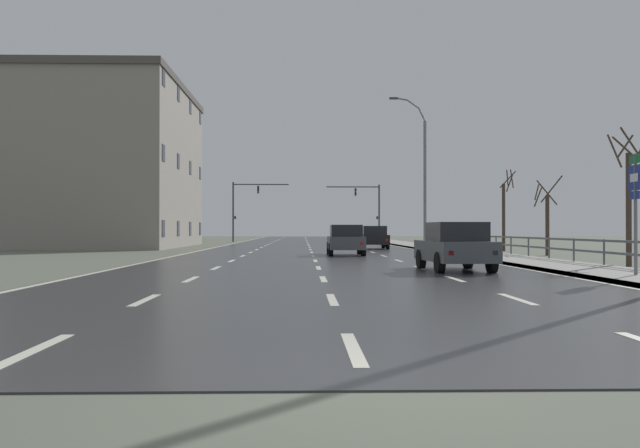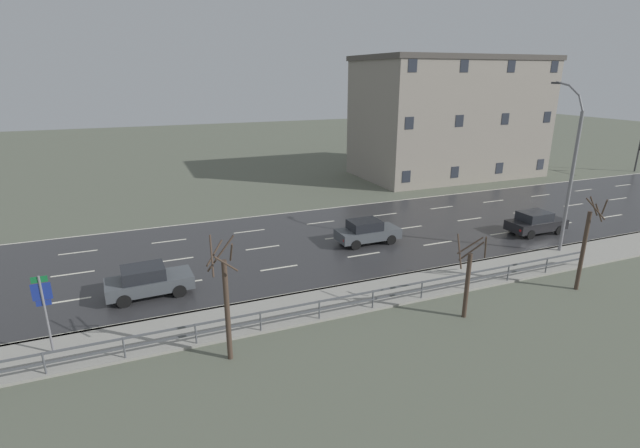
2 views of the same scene
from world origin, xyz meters
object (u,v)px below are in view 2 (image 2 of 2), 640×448
object	(u,v)px
brick_building	(449,117)
street_lamp_midground	(570,173)
car_far_right	(367,231)
car_near_right	(536,222)
highway_sign	(44,305)
car_near_left	(148,281)

from	to	relation	value
brick_building	street_lamp_midground	bearing A→B (deg)	-19.60
car_far_right	street_lamp_midground	bearing A→B (deg)	60.94
car_near_right	brick_building	distance (m)	20.98
highway_sign	car_near_right	world-z (taller)	highway_sign
street_lamp_midground	highway_sign	distance (m)	27.80
car_near_right	car_near_left	bearing A→B (deg)	-89.69
car_near_right	brick_building	bearing A→B (deg)	161.25
car_far_right	car_near_right	bearing A→B (deg)	77.33
street_lamp_midground	brick_building	bearing A→B (deg)	160.40
car_near_left	car_far_right	size ratio (longest dim) A/B	1.02
car_near_left	brick_building	xyz separation A→B (m)	(-19.21, 31.81, 5.37)
street_lamp_midground	car_near_right	size ratio (longest dim) A/B	2.47
highway_sign	car_far_right	xyz separation A→B (m)	(-6.71, 17.31, -1.36)
street_lamp_midground	car_far_right	xyz separation A→B (m)	(-5.76, -10.33, -4.15)
highway_sign	brick_building	distance (m)	42.70
car_far_right	highway_sign	bearing A→B (deg)	-68.76
street_lamp_midground	car_near_right	world-z (taller)	street_lamp_midground
highway_sign	car_near_right	bearing A→B (deg)	98.00
brick_building	car_far_right	bearing A→B (deg)	-47.85
highway_sign	brick_building	xyz separation A→B (m)	(-23.25, 35.59, 4.01)
highway_sign	car_near_left	distance (m)	5.70
car_near_left	highway_sign	bearing A→B (deg)	-46.02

